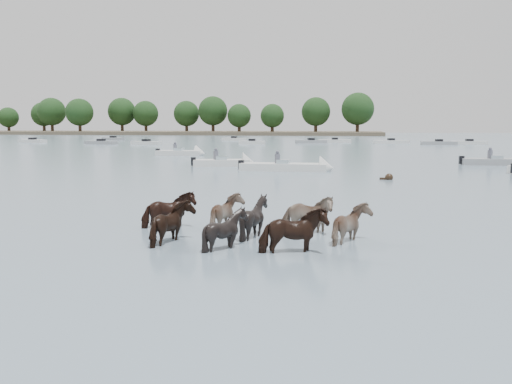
# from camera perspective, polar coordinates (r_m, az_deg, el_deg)

# --- Properties ---
(ground) EXTENTS (400.00, 400.00, 0.00)m
(ground) POSITION_cam_1_polar(r_m,az_deg,el_deg) (13.70, 1.47, -5.20)
(ground) COLOR slate
(ground) RESTS_ON ground
(shoreline) EXTENTS (160.00, 30.00, 1.00)m
(shoreline) POSITION_cam_1_polar(r_m,az_deg,el_deg) (178.46, -13.24, 6.24)
(shoreline) COLOR #4C4233
(shoreline) RESTS_ON ground
(pony_herd) EXTENTS (6.60, 4.00, 1.33)m
(pony_herd) POSITION_cam_1_polar(r_m,az_deg,el_deg) (13.83, -0.83, -3.41)
(pony_herd) COLOR black
(pony_herd) RESTS_ON ground
(swimming_pony) EXTENTS (0.72, 0.44, 0.44)m
(swimming_pony) POSITION_cam_1_polar(r_m,az_deg,el_deg) (29.67, 14.06, 1.50)
(swimming_pony) COLOR black
(swimming_pony) RESTS_ON ground
(motorboat_a) EXTENTS (4.74, 2.72, 1.92)m
(motorboat_a) POSITION_cam_1_polar(r_m,az_deg,el_deg) (38.46, -2.72, 3.16)
(motorboat_a) COLOR silver
(motorboat_a) RESTS_ON ground
(motorboat_b) EXTENTS (6.26, 1.69, 1.92)m
(motorboat_b) POSITION_cam_1_polar(r_m,az_deg,el_deg) (34.52, 4.30, 2.68)
(motorboat_b) COLOR silver
(motorboat_b) RESTS_ON ground
(motorboat_c) EXTENTS (5.51, 1.81, 1.92)m
(motorboat_c) POSITION_cam_1_polar(r_m,az_deg,el_deg) (43.63, 25.37, 2.95)
(motorboat_c) COLOR gray
(motorboat_c) RESTS_ON ground
(motorboat_f) EXTENTS (5.02, 1.71, 1.92)m
(motorboat_f) POSITION_cam_1_polar(r_m,az_deg,el_deg) (52.43, -7.55, 4.19)
(motorboat_f) COLOR silver
(motorboat_f) RESTS_ON ground
(distant_flotilla) EXTENTS (109.60, 28.14, 0.93)m
(distant_flotilla) POSITION_cam_1_polar(r_m,az_deg,el_deg) (87.39, 9.95, 5.35)
(distant_flotilla) COLOR silver
(distant_flotilla) RESTS_ON ground
(treeline) EXTENTS (152.59, 22.56, 12.60)m
(treeline) POSITION_cam_1_polar(r_m,az_deg,el_deg) (179.01, -13.03, 8.34)
(treeline) COLOR #382619
(treeline) RESTS_ON ground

